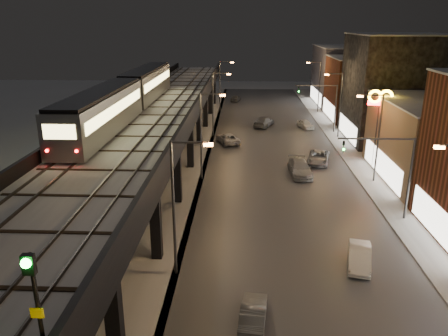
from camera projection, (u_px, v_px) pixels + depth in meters
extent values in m
cube|color=#46474D|center=(278.00, 168.00, 48.94)|extent=(17.00, 120.00, 0.06)
cube|color=#9FA1A8|center=(368.00, 169.00, 48.52)|extent=(4.00, 120.00, 0.14)
cube|color=#9FA1A8|center=(158.00, 166.00, 49.50)|extent=(11.00, 120.00, 0.06)
cube|color=black|center=(150.00, 122.00, 44.82)|extent=(9.00, 100.00, 1.00)
cube|color=black|center=(114.00, 318.00, 20.11)|extent=(0.70, 0.70, 5.30)
cube|color=black|center=(28.00, 269.00, 19.46)|extent=(8.00, 0.60, 0.50)
cube|color=black|center=(49.00, 221.00, 29.88)|extent=(0.70, 0.70, 5.30)
cube|color=black|center=(156.00, 223.00, 29.57)|extent=(0.70, 0.70, 5.30)
cube|color=black|center=(99.00, 188.00, 28.93)|extent=(8.00, 0.60, 0.50)
cube|color=black|center=(96.00, 173.00, 39.35)|extent=(0.70, 0.70, 5.30)
cube|color=black|center=(177.00, 174.00, 39.04)|extent=(0.70, 0.70, 5.30)
cube|color=black|center=(134.00, 147.00, 38.40)|extent=(8.00, 0.60, 0.50)
cube|color=black|center=(124.00, 144.00, 48.82)|extent=(0.70, 0.70, 5.30)
cube|color=black|center=(190.00, 144.00, 48.51)|extent=(0.70, 0.70, 5.30)
cube|color=black|center=(156.00, 122.00, 47.87)|extent=(8.00, 0.60, 0.50)
cube|color=black|center=(144.00, 124.00, 58.29)|extent=(0.70, 0.70, 5.30)
cube|color=black|center=(199.00, 124.00, 57.98)|extent=(0.70, 0.70, 5.30)
cube|color=black|center=(171.00, 105.00, 57.34)|extent=(8.00, 0.60, 0.50)
cube|color=black|center=(158.00, 109.00, 67.76)|extent=(0.70, 0.70, 5.30)
cube|color=black|center=(205.00, 110.00, 67.45)|extent=(0.70, 0.70, 5.30)
cube|color=black|center=(181.00, 94.00, 66.81)|extent=(8.00, 0.60, 0.50)
cube|color=black|center=(168.00, 99.00, 77.22)|extent=(0.70, 0.70, 5.30)
cube|color=black|center=(210.00, 99.00, 76.92)|extent=(0.70, 0.70, 5.30)
cube|color=black|center=(189.00, 85.00, 76.27)|extent=(8.00, 0.60, 0.50)
cube|color=black|center=(177.00, 90.00, 86.69)|extent=(0.70, 0.70, 5.30)
cube|color=black|center=(214.00, 90.00, 86.39)|extent=(0.70, 0.70, 5.30)
cube|color=black|center=(195.00, 78.00, 85.74)|extent=(8.00, 0.60, 0.50)
cube|color=#B2B7C1|center=(150.00, 117.00, 44.63)|extent=(8.40, 100.00, 0.16)
cube|color=#332D28|center=(119.00, 115.00, 44.72)|extent=(0.08, 98.00, 0.16)
cube|color=#332D28|center=(133.00, 115.00, 44.66)|extent=(0.08, 98.00, 0.16)
cube|color=#332D28|center=(162.00, 115.00, 44.53)|extent=(0.08, 98.00, 0.16)
cube|color=#332D28|center=(176.00, 115.00, 44.47)|extent=(0.08, 98.00, 0.16)
cube|color=black|center=(110.00, 155.00, 31.34)|extent=(7.80, 0.24, 0.06)
cube|color=black|center=(154.00, 112.00, 46.49)|extent=(7.80, 0.24, 0.06)
cube|color=black|center=(176.00, 90.00, 61.64)|extent=(7.80, 0.24, 0.06)
cube|color=black|center=(189.00, 76.00, 76.79)|extent=(7.80, 0.24, 0.06)
cube|color=black|center=(192.00, 112.00, 44.30)|extent=(0.30, 100.00, 1.10)
cube|color=black|center=(108.00, 112.00, 44.66)|extent=(0.30, 100.00, 1.10)
cube|color=white|center=(439.00, 223.00, 31.91)|extent=(0.10, 9.60, 2.40)
cube|color=#796149|center=(445.00, 142.00, 44.15)|extent=(12.00, 15.00, 8.00)
cube|color=white|center=(382.00, 164.00, 45.17)|extent=(0.10, 12.00, 2.40)
cube|color=black|center=(396.00, 89.00, 58.35)|extent=(12.00, 13.00, 14.00)
cube|color=white|center=(347.00, 128.00, 60.32)|extent=(0.10, 10.40, 2.40)
cube|color=#B2B7C1|center=(403.00, 34.00, 56.09)|extent=(12.20, 13.20, 0.16)
cube|color=maroon|center=(367.00, 89.00, 72.24)|extent=(12.00, 12.00, 10.00)
cube|color=white|center=(328.00, 109.00, 73.57)|extent=(0.10, 9.60, 2.40)
cube|color=#B2B7C1|center=(370.00, 58.00, 70.62)|extent=(12.20, 12.20, 0.16)
cube|color=#494754|center=(348.00, 76.00, 85.34)|extent=(12.00, 16.00, 11.00)
cube|color=white|center=(316.00, 96.00, 86.83)|extent=(0.10, 12.80, 2.40)
cube|color=#B2B7C1|center=(351.00, 46.00, 83.56)|extent=(12.20, 16.20, 0.16)
cylinder|color=#38383A|center=(174.00, 211.00, 27.02)|extent=(0.18, 0.18, 9.00)
cube|color=#38383A|center=(190.00, 142.00, 25.58)|extent=(2.20, 0.12, 0.12)
cube|color=#FF8A3A|center=(208.00, 145.00, 25.57)|extent=(0.55, 0.28, 0.18)
cube|color=#FF8A3A|center=(439.00, 147.00, 25.02)|extent=(0.55, 0.28, 0.18)
cylinder|color=#38383A|center=(201.00, 137.00, 44.07)|extent=(0.18, 0.18, 9.00)
cube|color=#38383A|center=(211.00, 94.00, 42.62)|extent=(2.20, 0.12, 0.12)
cube|color=#FF8A3A|center=(223.00, 95.00, 42.61)|extent=(0.55, 0.28, 0.18)
cylinder|color=#38383A|center=(378.00, 139.00, 43.34)|extent=(0.18, 0.18, 9.00)
cube|color=#38383A|center=(372.00, 95.00, 41.98)|extent=(2.20, 0.12, 0.12)
cube|color=#FF8A3A|center=(360.00, 96.00, 42.06)|extent=(0.55, 0.28, 0.18)
cylinder|color=#38383A|center=(213.00, 105.00, 61.11)|extent=(0.18, 0.18, 9.00)
cube|color=#38383A|center=(221.00, 73.00, 59.66)|extent=(2.20, 0.12, 0.12)
cube|color=#FF8A3A|center=(229.00, 74.00, 59.66)|extent=(0.55, 0.28, 0.18)
cylinder|color=#38383A|center=(340.00, 106.00, 60.38)|extent=(0.18, 0.18, 9.00)
cube|color=#38383A|center=(335.00, 74.00, 59.02)|extent=(2.20, 0.12, 0.12)
cube|color=#FF8A3A|center=(327.00, 75.00, 59.11)|extent=(0.55, 0.28, 0.18)
cylinder|color=#38383A|center=(220.00, 87.00, 78.16)|extent=(0.18, 0.18, 9.00)
cube|color=#38383A|center=(226.00, 62.00, 76.71)|extent=(2.20, 0.12, 0.12)
cube|color=#FF8A3A|center=(232.00, 62.00, 76.70)|extent=(0.55, 0.28, 0.18)
cylinder|color=#38383A|center=(319.00, 87.00, 77.42)|extent=(0.18, 0.18, 9.00)
cube|color=#38383A|center=(315.00, 62.00, 76.07)|extent=(2.20, 0.12, 0.12)
cube|color=#FF8A3A|center=(308.00, 63.00, 76.15)|extent=(0.55, 0.28, 0.18)
cylinder|color=#38383A|center=(409.00, 180.00, 35.13)|extent=(0.20, 0.20, 7.00)
cube|color=#38383A|center=(376.00, 139.00, 34.17)|extent=(6.00, 0.12, 0.12)
imported|color=black|center=(344.00, 145.00, 34.44)|extent=(0.20, 0.16, 1.00)
sphere|color=#0CFF26|center=(344.00, 148.00, 34.37)|extent=(0.18, 0.18, 0.18)
cylinder|color=#38383A|center=(335.00, 109.00, 63.54)|extent=(0.20, 0.20, 7.00)
cube|color=#38383A|center=(316.00, 86.00, 62.58)|extent=(6.00, 0.12, 0.12)
imported|color=black|center=(299.00, 89.00, 62.84)|extent=(0.20, 0.16, 1.00)
sphere|color=#0CFF26|center=(299.00, 91.00, 62.78)|extent=(0.18, 0.18, 0.18)
cube|color=gray|center=(101.00, 113.00, 37.00)|extent=(2.90, 17.50, 3.30)
cube|color=black|center=(99.00, 92.00, 36.43)|extent=(2.60, 17.00, 0.25)
cube|color=#F1E083|center=(84.00, 107.00, 36.91)|extent=(0.05, 16.00, 0.90)
cube|color=#F1E083|center=(118.00, 108.00, 36.79)|extent=(0.05, 16.00, 0.90)
cube|color=gray|center=(147.00, 84.00, 54.34)|extent=(2.90, 17.50, 3.30)
cube|color=black|center=(146.00, 69.00, 53.77)|extent=(2.60, 17.00, 0.25)
cube|color=#F1E083|center=(135.00, 80.00, 54.25)|extent=(0.05, 16.00, 0.90)
cube|color=#F1E083|center=(158.00, 80.00, 54.13)|extent=(0.05, 16.00, 0.90)
cube|color=#F1E083|center=(59.00, 132.00, 28.54)|extent=(2.20, 0.05, 1.00)
sphere|color=#FF0C0C|center=(47.00, 151.00, 28.98)|extent=(0.20, 0.20, 0.20)
sphere|color=#FF0C0C|center=(76.00, 151.00, 28.89)|extent=(0.20, 0.20, 0.20)
cylinder|color=black|center=(38.00, 304.00, 12.05)|extent=(0.13, 0.13, 3.19)
cube|color=black|center=(29.00, 264.00, 11.52)|extent=(0.34, 0.19, 0.58)
sphere|color=#0CFF26|center=(26.00, 263.00, 11.37)|extent=(0.28, 0.28, 0.28)
cube|color=#FFF800|center=(37.00, 313.00, 12.03)|extent=(0.37, 0.04, 0.32)
imported|color=#585E67|center=(253.00, 314.00, 23.52)|extent=(1.72, 3.95, 1.26)
imported|color=silver|center=(228.00, 139.00, 58.57)|extent=(3.71, 5.26, 1.33)
imported|color=#575D67|center=(264.00, 122.00, 67.85)|extent=(3.78, 5.64, 1.52)
imported|color=#5A5C60|center=(236.00, 98.00, 89.45)|extent=(2.26, 4.04, 1.30)
imported|color=silver|center=(359.00, 257.00, 29.15)|extent=(2.29, 4.25, 1.33)
imported|color=gray|center=(318.00, 158.00, 50.28)|extent=(3.43, 5.38, 1.38)
imported|color=#959BA7|center=(300.00, 169.00, 46.44)|extent=(2.40, 5.36, 1.53)
imported|color=white|center=(305.00, 125.00, 66.69)|extent=(2.66, 4.15, 1.32)
cylinder|color=#38383A|center=(376.00, 138.00, 47.39)|extent=(0.24, 0.24, 7.14)
cube|color=#FF0C0C|center=(380.00, 103.00, 46.16)|extent=(2.50, 0.25, 0.45)
torus|color=#F4AB0E|center=(375.00, 96.00, 45.96)|extent=(1.47, 0.54, 1.45)
torus|color=#F4AB0E|center=(386.00, 97.00, 45.91)|extent=(1.47, 0.54, 1.45)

